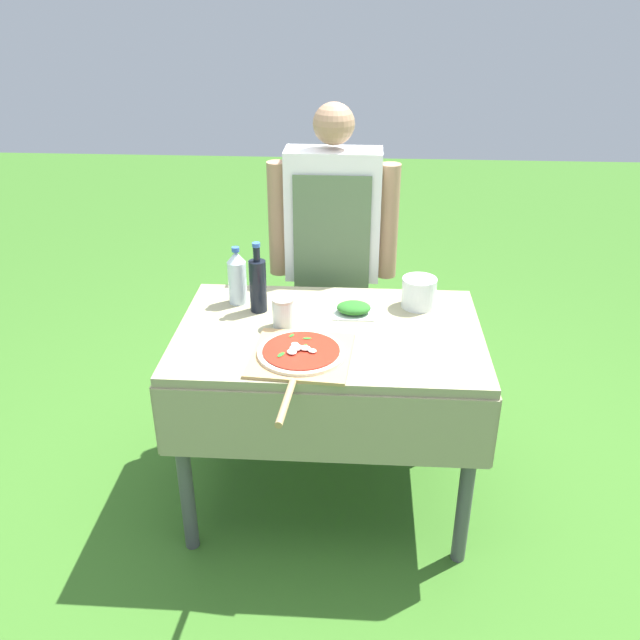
% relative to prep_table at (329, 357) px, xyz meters
% --- Properties ---
extents(ground_plane, '(12.00, 12.00, 0.00)m').
position_rel_prep_table_xyz_m(ground_plane, '(0.00, 0.00, -0.69)').
color(ground_plane, '#386B23').
extents(prep_table, '(1.17, 0.79, 0.81)m').
position_rel_prep_table_xyz_m(prep_table, '(0.00, 0.00, 0.00)').
color(prep_table, gray).
rests_on(prep_table, ground).
extents(person_cook, '(0.58, 0.19, 1.54)m').
position_rel_prep_table_xyz_m(person_cook, '(-0.02, 0.61, 0.22)').
color(person_cook, '#70604C').
rests_on(person_cook, ground).
extents(pizza_on_peel, '(0.37, 0.61, 0.06)m').
position_rel_prep_table_xyz_m(pizza_on_peel, '(-0.09, -0.22, 0.13)').
color(pizza_on_peel, tan).
rests_on(pizza_on_peel, prep_table).
extents(oil_bottle, '(0.07, 0.07, 0.29)m').
position_rel_prep_table_xyz_m(oil_bottle, '(-0.29, 0.15, 0.23)').
color(oil_bottle, black).
rests_on(oil_bottle, prep_table).
extents(water_bottle, '(0.08, 0.08, 0.24)m').
position_rel_prep_table_xyz_m(water_bottle, '(-0.38, 0.22, 0.23)').
color(water_bottle, silver).
rests_on(water_bottle, prep_table).
extents(herb_container, '(0.16, 0.13, 0.05)m').
position_rel_prep_table_xyz_m(herb_container, '(0.09, 0.14, 0.14)').
color(herb_container, silver).
rests_on(herb_container, prep_table).
extents(mixing_tub, '(0.14, 0.14, 0.12)m').
position_rel_prep_table_xyz_m(mixing_tub, '(0.35, 0.23, 0.18)').
color(mixing_tub, silver).
rests_on(mixing_tub, prep_table).
extents(sauce_jar, '(0.08, 0.08, 0.12)m').
position_rel_prep_table_xyz_m(sauce_jar, '(-0.18, 0.02, 0.17)').
color(sauce_jar, silver).
rests_on(sauce_jar, prep_table).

